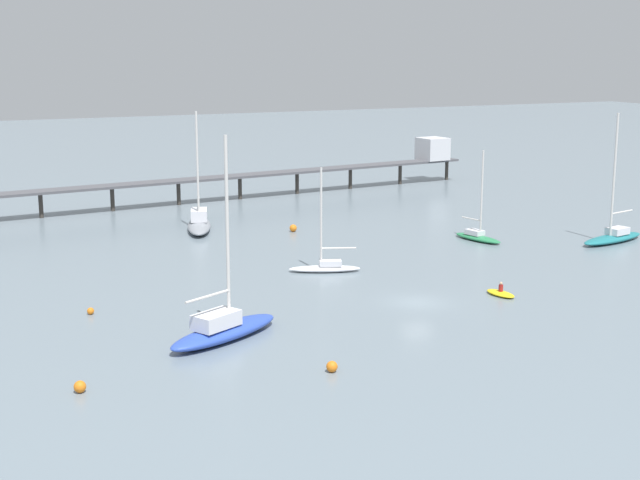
# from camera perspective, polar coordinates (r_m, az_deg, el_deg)

# --- Properties ---
(ground_plane) EXTENTS (400.00, 400.00, 0.00)m
(ground_plane) POSITION_cam_1_polar(r_m,az_deg,el_deg) (72.25, 6.06, -3.89)
(ground_plane) COLOR slate
(pier) EXTENTS (79.15, 11.90, 6.43)m
(pier) POSITION_cam_1_polar(r_m,az_deg,el_deg) (124.19, -1.31, 4.55)
(pier) COLOR #4C4C51
(pier) RESTS_ON ground_plane
(sailboat_green) EXTENTS (2.88, 6.26, 9.34)m
(sailboat_green) POSITION_cam_1_polar(r_m,az_deg,el_deg) (95.79, 9.76, 0.32)
(sailboat_green) COLOR #287F4C
(sailboat_green) RESTS_ON ground_plane
(sailboat_white) EXTENTS (6.50, 3.79, 9.32)m
(sailboat_white) POSITION_cam_1_polar(r_m,az_deg,el_deg) (81.36, 0.35, -1.57)
(sailboat_white) COLOR white
(sailboat_white) RESTS_ON ground_plane
(sailboat_teal) EXTENTS (9.26, 4.24, 13.14)m
(sailboat_teal) POSITION_cam_1_polar(r_m,az_deg,el_deg) (98.32, 17.76, 0.29)
(sailboat_teal) COLOR #1E727A
(sailboat_teal) RESTS_ON ground_plane
(sailboat_blue) EXTENTS (9.88, 6.79, 13.94)m
(sailboat_blue) POSITION_cam_1_polar(r_m,az_deg,el_deg) (63.05, -6.04, -5.43)
(sailboat_blue) COLOR #2D4CB7
(sailboat_blue) RESTS_ON ground_plane
(sailboat_gray) EXTENTS (5.35, 10.01, 12.91)m
(sailboat_gray) POSITION_cam_1_polar(r_m,az_deg,el_deg) (100.64, -7.52, 1.11)
(sailboat_gray) COLOR gray
(sailboat_gray) RESTS_ON ground_plane
(dinghy_yellow) EXTENTS (1.66, 3.02, 1.14)m
(dinghy_yellow) POSITION_cam_1_polar(r_m,az_deg,el_deg) (75.19, 11.16, -3.25)
(dinghy_yellow) COLOR yellow
(dinghy_yellow) RESTS_ON ground_plane
(mooring_buoy_mid) EXTENTS (0.71, 0.71, 0.71)m
(mooring_buoy_mid) POSITION_cam_1_polar(r_m,az_deg,el_deg) (56.88, 0.75, -7.87)
(mooring_buoy_mid) COLOR orange
(mooring_buoy_mid) RESTS_ON ground_plane
(mooring_buoy_outer) EXTENTS (0.53, 0.53, 0.53)m
(mooring_buoy_outer) POSITION_cam_1_polar(r_m,az_deg,el_deg) (70.78, -14.07, -4.30)
(mooring_buoy_outer) COLOR orange
(mooring_buoy_outer) RESTS_ON ground_plane
(mooring_buoy_near) EXTENTS (0.72, 0.72, 0.72)m
(mooring_buoy_near) POSITION_cam_1_polar(r_m,az_deg,el_deg) (55.45, -14.70, -8.81)
(mooring_buoy_near) COLOR orange
(mooring_buoy_near) RESTS_ON ground_plane
(mooring_buoy_inner) EXTENTS (0.79, 0.79, 0.79)m
(mooring_buoy_inner) POSITION_cam_1_polar(r_m,az_deg,el_deg) (98.98, -1.68, 0.75)
(mooring_buoy_inner) COLOR orange
(mooring_buoy_inner) RESTS_ON ground_plane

